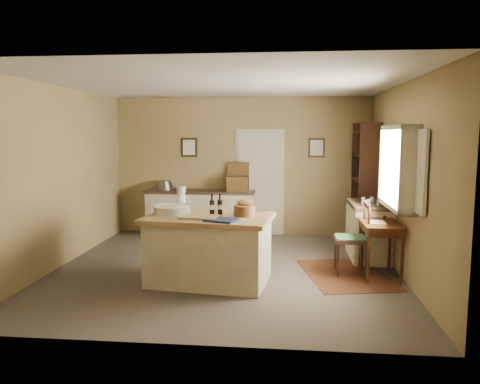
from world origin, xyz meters
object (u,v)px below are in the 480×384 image
object	(u,v)px
writing_desk	(381,230)
desk_chair	(351,239)
work_island	(209,247)
shelving_unit	(368,183)
right_cabinet	(368,230)
sideboard	(201,212)

from	to	relation	value
writing_desk	desk_chair	size ratio (longest dim) A/B	0.84
work_island	shelving_unit	size ratio (longest dim) A/B	0.81
work_island	shelving_unit	distance (m)	3.67
writing_desk	shelving_unit	bearing A→B (deg)	85.70
shelving_unit	right_cabinet	bearing A→B (deg)	-97.76
desk_chair	right_cabinet	distance (m)	0.96
sideboard	right_cabinet	world-z (taller)	sideboard
sideboard	desk_chair	distance (m)	3.40
sideboard	desk_chair	size ratio (longest dim) A/B	2.09
sideboard	writing_desk	distance (m)	3.75
shelving_unit	work_island	bearing A→B (deg)	-133.89
desk_chair	writing_desk	bearing A→B (deg)	-9.20
sideboard	writing_desk	xyz separation A→B (m)	(2.96, -2.29, 0.18)
sideboard	shelving_unit	distance (m)	3.19
right_cabinet	work_island	bearing A→B (deg)	-148.24
shelving_unit	desk_chair	bearing A→B (deg)	-105.31
work_island	desk_chair	size ratio (longest dim) A/B	1.76
writing_desk	shelving_unit	size ratio (longest dim) A/B	0.38
work_island	desk_chair	xyz separation A→B (m)	(1.95, 0.58, 0.02)
sideboard	desk_chair	bearing A→B (deg)	-40.87
writing_desk	shelving_unit	xyz separation A→B (m)	(0.16, 2.09, 0.43)
writing_desk	sideboard	bearing A→B (deg)	142.34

